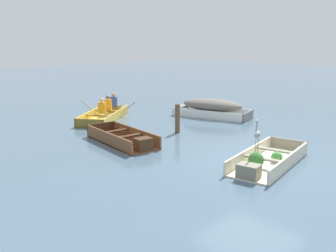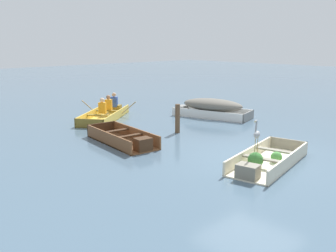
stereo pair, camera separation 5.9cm
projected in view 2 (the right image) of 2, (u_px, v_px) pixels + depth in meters
The scene contains 7 objects.
ground_plane at pixel (252, 157), 10.23m from camera, with size 80.00×80.00×0.00m, color slate.
dinghy_cream_foreground at pixel (266, 161), 9.41m from camera, with size 3.14×1.64×0.42m.
skiff_wooden_brown_near_moored at pixel (124, 139), 11.49m from camera, with size 1.34×2.85×0.40m.
skiff_white_mid_moored at pixel (212, 107), 15.58m from camera, with size 1.99×3.39×0.77m.
rowboat_yellow_with_crew at pixel (106, 113), 15.37m from camera, with size 3.36×2.92×0.91m.
heron_on_dinghy at pixel (257, 134), 9.07m from camera, with size 0.45×0.24×0.84m.
mooring_post at pixel (178, 119), 12.82m from camera, with size 0.17×0.17×1.00m, color brown.
Camera 2 is at (-8.43, -5.49, 3.07)m, focal length 40.00 mm.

